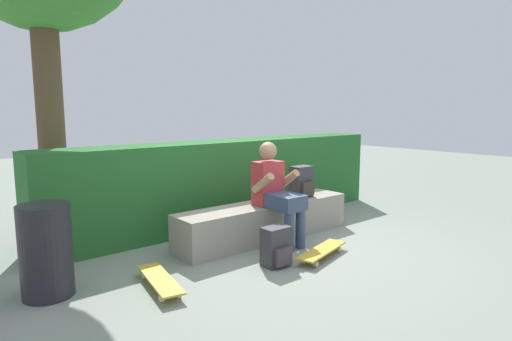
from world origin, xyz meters
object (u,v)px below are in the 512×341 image
(skateboard_near_person, at_px, (322,251))
(backpack_on_ground, at_px, (276,247))
(person_skater, at_px, (276,190))
(backpack_on_bench, at_px, (302,182))
(trash_bin, at_px, (46,251))
(skateboard_beside_bench, at_px, (160,280))
(bench_main, at_px, (266,221))

(skateboard_near_person, bearing_deg, backpack_on_ground, 165.21)
(skateboard_near_person, height_order, backpack_on_ground, backpack_on_ground)
(person_skater, height_order, backpack_on_ground, person_skater)
(backpack_on_bench, height_order, trash_bin, backpack_on_bench)
(skateboard_near_person, height_order, backpack_on_bench, backpack_on_bench)
(person_skater, height_order, backpack_on_bench, person_skater)
(skateboard_near_person, xyz_separation_m, backpack_on_bench, (0.61, 0.89, 0.56))
(backpack_on_bench, bearing_deg, trash_bin, -179.35)
(backpack_on_bench, distance_m, trash_bin, 3.12)
(person_skater, xyz_separation_m, backpack_on_ground, (-0.49, -0.55, -0.45))
(skateboard_beside_bench, height_order, trash_bin, trash_bin)
(skateboard_near_person, distance_m, backpack_on_ground, 0.56)
(person_skater, relative_size, backpack_on_ground, 2.98)
(trash_bin, bearing_deg, skateboard_near_person, -18.96)
(skateboard_beside_bench, relative_size, backpack_on_ground, 2.06)
(bench_main, relative_size, backpack_on_ground, 5.99)
(backpack_on_bench, xyz_separation_m, trash_bin, (-3.11, -0.04, -0.24))
(bench_main, bearing_deg, trash_bin, -178.97)
(bench_main, relative_size, person_skater, 2.01)
(person_skater, relative_size, backpack_on_bench, 2.98)
(bench_main, height_order, backpack_on_bench, backpack_on_bench)
(trash_bin, bearing_deg, backpack_on_ground, -20.05)
(bench_main, distance_m, backpack_on_ground, 0.93)
(skateboard_beside_bench, bearing_deg, backpack_on_bench, 12.20)
(skateboard_beside_bench, relative_size, trash_bin, 1.03)
(trash_bin, bearing_deg, backpack_on_bench, 0.65)
(bench_main, xyz_separation_m, backpack_on_bench, (0.61, -0.01, 0.41))
(bench_main, distance_m, backpack_on_bench, 0.74)
(person_skater, distance_m, trash_bin, 2.48)
(skateboard_near_person, xyz_separation_m, skateboard_beside_bench, (-1.70, 0.40, 0.00))
(trash_bin, bearing_deg, bench_main, 1.03)
(backpack_on_bench, bearing_deg, skateboard_near_person, -124.15)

